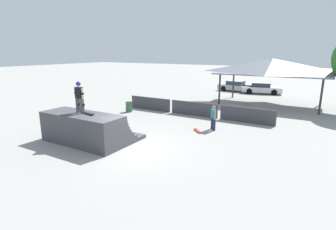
{
  "coord_description": "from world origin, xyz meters",
  "views": [
    {
      "loc": [
        7.92,
        -9.82,
        4.78
      ],
      "look_at": [
        -0.22,
        3.92,
        0.89
      ],
      "focal_mm": 28.0,
      "sensor_mm": 36.0,
      "label": 1
    }
  ],
  "objects_px": {
    "skater_on_deck": "(79,95)",
    "trash_bin": "(129,107)",
    "skateboard_on_deck": "(89,113)",
    "skateboard_on_ground": "(197,131)",
    "parked_car_silver": "(236,86)",
    "bystander_walking": "(213,116)",
    "parked_car_white": "(261,88)"
  },
  "relations": [
    {
      "from": "bystander_walking",
      "to": "parked_car_white",
      "type": "height_order",
      "value": "bystander_walking"
    },
    {
      "from": "skater_on_deck",
      "to": "skateboard_on_deck",
      "type": "height_order",
      "value": "skater_on_deck"
    },
    {
      "from": "trash_bin",
      "to": "parked_car_white",
      "type": "relative_size",
      "value": 0.18
    },
    {
      "from": "bystander_walking",
      "to": "trash_bin",
      "type": "height_order",
      "value": "bystander_walking"
    },
    {
      "from": "bystander_walking",
      "to": "trash_bin",
      "type": "distance_m",
      "value": 7.81
    },
    {
      "from": "skateboard_on_ground",
      "to": "skater_on_deck",
      "type": "bearing_deg",
      "value": 88.77
    },
    {
      "from": "trash_bin",
      "to": "skateboard_on_ground",
      "type": "bearing_deg",
      "value": -16.71
    },
    {
      "from": "skateboard_on_ground",
      "to": "parked_car_silver",
      "type": "distance_m",
      "value": 17.91
    },
    {
      "from": "skater_on_deck",
      "to": "skateboard_on_ground",
      "type": "distance_m",
      "value": 7.15
    },
    {
      "from": "skateboard_on_deck",
      "to": "parked_car_white",
      "type": "bearing_deg",
      "value": 90.46
    },
    {
      "from": "skateboard_on_deck",
      "to": "skater_on_deck",
      "type": "bearing_deg",
      "value": -173.83
    },
    {
      "from": "bystander_walking",
      "to": "parked_car_white",
      "type": "relative_size",
      "value": 0.33
    },
    {
      "from": "skateboard_on_deck",
      "to": "parked_car_silver",
      "type": "distance_m",
      "value": 22.66
    },
    {
      "from": "skater_on_deck",
      "to": "skateboard_on_deck",
      "type": "relative_size",
      "value": 1.99
    },
    {
      "from": "bystander_walking",
      "to": "parked_car_silver",
      "type": "xyz_separation_m",
      "value": [
        -3.54,
        16.83,
        -0.26
      ]
    },
    {
      "from": "skateboard_on_deck",
      "to": "skateboard_on_ground",
      "type": "bearing_deg",
      "value": 62.68
    },
    {
      "from": "parked_car_silver",
      "to": "trash_bin",
      "type": "bearing_deg",
      "value": -98.62
    },
    {
      "from": "skateboard_on_ground",
      "to": "trash_bin",
      "type": "xyz_separation_m",
      "value": [
        -7.01,
        2.1,
        0.37
      ]
    },
    {
      "from": "parked_car_white",
      "to": "skater_on_deck",
      "type": "bearing_deg",
      "value": -114.01
    },
    {
      "from": "bystander_walking",
      "to": "skater_on_deck",
      "type": "bearing_deg",
      "value": 97.45
    },
    {
      "from": "skater_on_deck",
      "to": "trash_bin",
      "type": "distance_m",
      "value": 7.7
    },
    {
      "from": "skateboard_on_ground",
      "to": "parked_car_silver",
      "type": "height_order",
      "value": "parked_car_silver"
    },
    {
      "from": "bystander_walking",
      "to": "skateboard_on_ground",
      "type": "distance_m",
      "value": 1.34
    },
    {
      "from": "skater_on_deck",
      "to": "trash_bin",
      "type": "height_order",
      "value": "skater_on_deck"
    },
    {
      "from": "bystander_walking",
      "to": "skateboard_on_deck",
      "type": "bearing_deg",
      "value": 101.76
    },
    {
      "from": "trash_bin",
      "to": "parked_car_white",
      "type": "xyz_separation_m",
      "value": [
        7.22,
        15.27,
        0.18
      ]
    },
    {
      "from": "skateboard_on_deck",
      "to": "skateboard_on_ground",
      "type": "xyz_separation_m",
      "value": [
        3.88,
        4.94,
        -1.62
      ]
    },
    {
      "from": "parked_car_white",
      "to": "skateboard_on_ground",
      "type": "bearing_deg",
      "value": -102.55
    },
    {
      "from": "skateboard_on_ground",
      "to": "parked_car_silver",
      "type": "xyz_separation_m",
      "value": [
        -2.85,
        17.67,
        0.54
      ]
    },
    {
      "from": "skateboard_on_ground",
      "to": "parked_car_silver",
      "type": "relative_size",
      "value": 0.17
    },
    {
      "from": "parked_car_silver",
      "to": "bystander_walking",
      "type": "bearing_deg",
      "value": -71.8
    },
    {
      "from": "skateboard_on_ground",
      "to": "parked_car_white",
      "type": "bearing_deg",
      "value": -48.74
    }
  ]
}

